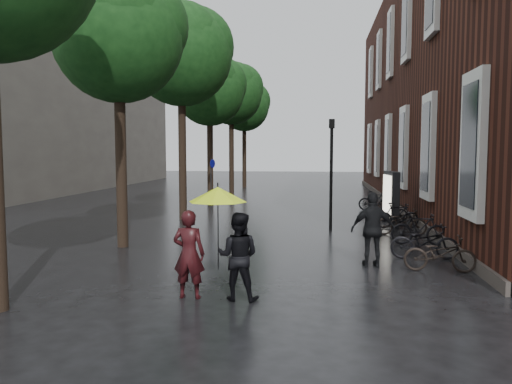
% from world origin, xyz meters
% --- Properties ---
extents(ground, '(120.00, 120.00, 0.00)m').
position_xyz_m(ground, '(0.00, 0.00, 0.00)').
color(ground, black).
extents(brick_building, '(10.20, 33.20, 12.00)m').
position_xyz_m(brick_building, '(10.47, 19.46, 5.99)').
color(brick_building, '#38160F').
rests_on(brick_building, ground).
extents(bg_building, '(16.00, 30.00, 14.00)m').
position_xyz_m(bg_building, '(-22.00, 28.00, 7.00)').
color(bg_building, '#47423D').
rests_on(bg_building, ground).
extents(street_trees, '(4.33, 34.03, 8.91)m').
position_xyz_m(street_trees, '(-3.99, 15.91, 6.34)').
color(street_trees, black).
rests_on(street_trees, ground).
extents(person_burgundy, '(0.65, 0.44, 1.74)m').
position_xyz_m(person_burgundy, '(-0.78, 2.18, 0.87)').
color(person_burgundy, black).
rests_on(person_burgundy, ground).
extents(person_black, '(0.88, 0.71, 1.71)m').
position_xyz_m(person_black, '(0.19, 2.19, 0.85)').
color(person_black, black).
rests_on(person_black, ground).
extents(lime_umbrella, '(1.15, 1.15, 1.69)m').
position_xyz_m(lime_umbrella, '(-0.22, 2.28, 2.04)').
color(lime_umbrella, black).
rests_on(lime_umbrella, ground).
extents(pedestrian_walking, '(1.14, 0.59, 1.86)m').
position_xyz_m(pedestrian_walking, '(3.07, 5.35, 0.93)').
color(pedestrian_walking, black).
rests_on(pedestrian_walking, ground).
extents(parked_bicycles, '(2.04, 12.74, 1.01)m').
position_xyz_m(parked_bicycles, '(4.59, 10.43, 0.45)').
color(parked_bicycles, black).
rests_on(parked_bicycles, ground).
extents(ad_lightbox, '(0.31, 1.37, 2.07)m').
position_xyz_m(ad_lightbox, '(4.49, 12.47, 1.04)').
color(ad_lightbox, black).
rests_on(ad_lightbox, ground).
extents(lamp_post, '(0.21, 0.21, 3.99)m').
position_xyz_m(lamp_post, '(2.16, 10.80, 2.42)').
color(lamp_post, black).
rests_on(lamp_post, ground).
extents(cycle_sign, '(0.13, 0.44, 2.42)m').
position_xyz_m(cycle_sign, '(-3.69, 17.71, 1.60)').
color(cycle_sign, '#262628').
rests_on(cycle_sign, ground).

